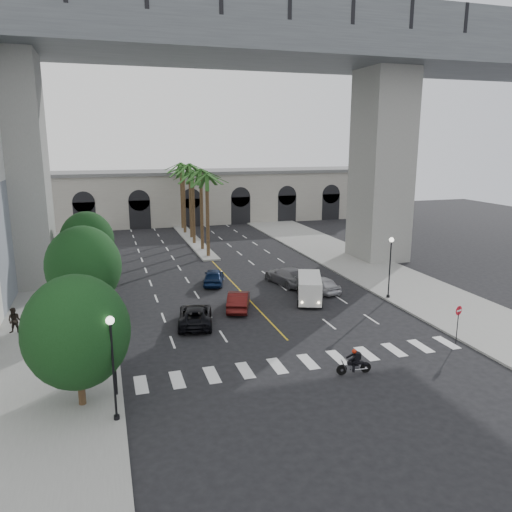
{
  "coord_description": "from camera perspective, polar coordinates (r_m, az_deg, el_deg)",
  "views": [
    {
      "loc": [
        -11.38,
        -27.51,
        13.11
      ],
      "look_at": [
        -1.02,
        6.0,
        5.05
      ],
      "focal_mm": 35.0,
      "sensor_mm": 36.0,
      "label": 1
    }
  ],
  "objects": [
    {
      "name": "car_e",
      "position": [
        46.96,
        -4.85,
        -2.36
      ],
      "size": [
        2.94,
        4.76,
        1.51
      ],
      "primitive_type": "imported",
      "rotation": [
        0.0,
        0.0,
        2.86
      ],
      "color": "#0E1E42",
      "rests_on": "ground"
    },
    {
      "name": "pedestrian_b",
      "position": [
        38.46,
        -25.89,
        -6.66
      ],
      "size": [
        1.05,
        0.92,
        1.83
      ],
      "primitive_type": "imported",
      "rotation": [
        0.0,
        0.0,
        -0.3
      ],
      "color": "black",
      "rests_on": "sidewalk_left"
    },
    {
      "name": "car_a",
      "position": [
        44.83,
        7.44,
        -3.22
      ],
      "size": [
        2.49,
        4.48,
        1.44
      ],
      "primitive_type": "imported",
      "rotation": [
        0.0,
        0.0,
        3.34
      ],
      "color": "#BAB9BE",
      "rests_on": "ground"
    },
    {
      "name": "traffic_signal_far",
      "position": [
        30.88,
        -16.11,
        -7.66
      ],
      "size": [
        0.25,
        0.18,
        3.65
      ],
      "color": "black",
      "rests_on": "ground"
    },
    {
      "name": "palm_b",
      "position": [
        60.72,
        -6.34,
        9.33
      ],
      "size": [
        3.2,
        3.2,
        10.6
      ],
      "color": "#47331E",
      "rests_on": "ground"
    },
    {
      "name": "car_c",
      "position": [
        36.99,
        -6.95,
        -6.74
      ],
      "size": [
        3.34,
        5.51,
        1.43
      ],
      "primitive_type": "imported",
      "rotation": [
        0.0,
        0.0,
        2.94
      ],
      "color": "black",
      "rests_on": "ground"
    },
    {
      "name": "do_not_enter_sign",
      "position": [
        35.57,
        22.11,
        -6.41
      ],
      "size": [
        0.62,
        0.23,
        2.63
      ],
      "rotation": [
        0.0,
        0.0,
        0.31
      ],
      "color": "black",
      "rests_on": "ground"
    },
    {
      "name": "median",
      "position": [
        67.75,
        -7.2,
        1.76
      ],
      "size": [
        2.0,
        24.0,
        0.2
      ],
      "primitive_type": "cube",
      "color": "gray",
      "rests_on": "ground"
    },
    {
      "name": "car_d",
      "position": [
        46.91,
        3.64,
        -2.27
      ],
      "size": [
        3.53,
        6.08,
        1.66
      ],
      "primitive_type": "imported",
      "rotation": [
        0.0,
        0.0,
        3.37
      ],
      "color": "slate",
      "rests_on": "ground"
    },
    {
      "name": "traffic_signal_near",
      "position": [
        27.16,
        -15.89,
        -10.55
      ],
      "size": [
        0.25,
        0.18,
        3.65
      ],
      "color": "black",
      "rests_on": "ground"
    },
    {
      "name": "street_tree_far",
      "position": [
        50.38,
        -18.73,
        1.72
      ],
      "size": [
        5.04,
        5.04,
        6.68
      ],
      "color": "#382616",
      "rests_on": "ground"
    },
    {
      "name": "palm_e",
      "position": [
        72.5,
        -8.33,
        9.7
      ],
      "size": [
        3.2,
        3.2,
        10.4
      ],
      "color": "#47331E",
      "rests_on": "ground"
    },
    {
      "name": "palm_a",
      "position": [
        56.81,
        -5.65,
        8.83
      ],
      "size": [
        3.2,
        3.2,
        10.3
      ],
      "color": "#47331E",
      "rests_on": "ground"
    },
    {
      "name": "palm_f",
      "position": [
        76.48,
        -8.59,
        10.06
      ],
      "size": [
        3.2,
        3.2,
        10.7
      ],
      "color": "#47331E",
      "rests_on": "ground"
    },
    {
      "name": "sidewalk_left",
      "position": [
        44.61,
        -21.13,
        -4.95
      ],
      "size": [
        8.0,
        100.0,
        0.15
      ],
      "primitive_type": "cube",
      "color": "gray",
      "rests_on": "ground"
    },
    {
      "name": "lamp_post_left_far",
      "position": [
        44.62,
        -16.77,
        -0.43
      ],
      "size": [
        0.4,
        0.4,
        5.35
      ],
      "color": "black",
      "rests_on": "ground"
    },
    {
      "name": "pier_building",
      "position": [
        83.76,
        -9.34,
        6.71
      ],
      "size": [
        71.0,
        10.5,
        8.5
      ],
      "color": "#B2AEA0",
      "rests_on": "ground"
    },
    {
      "name": "street_tree_near",
      "position": [
        26.19,
        -19.82,
        -8.16
      ],
      "size": [
        5.2,
        5.2,
        6.89
      ],
      "color": "#382616",
      "rests_on": "ground"
    },
    {
      "name": "lamp_post_left_near",
      "position": [
        24.58,
        -16.06,
        -11.31
      ],
      "size": [
        0.4,
        0.4,
        5.35
      ],
      "color": "black",
      "rests_on": "ground"
    },
    {
      "name": "ground",
      "position": [
        32.53,
        4.93,
        -10.88
      ],
      "size": [
        140.0,
        140.0,
        0.0
      ],
      "primitive_type": "plane",
      "color": "black",
      "rests_on": "ground"
    },
    {
      "name": "pedestrian_a",
      "position": [
        34.97,
        -16.89,
        -7.66
      ],
      "size": [
        0.86,
        0.79,
        1.98
      ],
      "primitive_type": "imported",
      "rotation": [
        0.0,
        0.0,
        0.56
      ],
      "color": "black",
      "rests_on": "sidewalk_left"
    },
    {
      "name": "cargo_van",
      "position": [
        42.03,
        6.13,
        -3.62
      ],
      "size": [
        3.54,
        5.33,
        2.13
      ],
      "rotation": [
        0.0,
        0.0,
        -0.37
      ],
      "color": "silver",
      "rests_on": "ground"
    },
    {
      "name": "motorcycle_rider",
      "position": [
        29.93,
        11.25,
        -11.84
      ],
      "size": [
        2.11,
        0.57,
        1.52
      ],
      "rotation": [
        0.0,
        0.0,
        -0.08
      ],
      "color": "black",
      "rests_on": "ground"
    },
    {
      "name": "car_b",
      "position": [
        39.94,
        -2.01,
        -5.09
      ],
      "size": [
        3.01,
        4.86,
        1.51
      ],
      "primitive_type": "imported",
      "rotation": [
        0.0,
        0.0,
        2.81
      ],
      "color": "#440E0D",
      "rests_on": "ground"
    },
    {
      "name": "sidewalk_right",
      "position": [
        51.7,
        14.16,
        -2.07
      ],
      "size": [
        8.0,
        100.0,
        0.15
      ],
      "primitive_type": "cube",
      "color": "gray",
      "rests_on": "ground"
    },
    {
      "name": "lamp_post_right",
      "position": [
        43.33,
        15.08,
        -0.71
      ],
      "size": [
        0.4,
        0.4,
        5.35
      ],
      "color": "black",
      "rests_on": "ground"
    },
    {
      "name": "palm_d",
      "position": [
        68.57,
        -7.6,
        9.93
      ],
      "size": [
        3.2,
        3.2,
        10.9
      ],
      "color": "#47331E",
      "rests_on": "ground"
    },
    {
      "name": "bridge",
      "position": [
        51.96,
        -0.57,
        18.91
      ],
      "size": [
        75.0,
        13.0,
        26.0
      ],
      "color": "gray",
      "rests_on": "ground"
    },
    {
      "name": "street_tree_mid",
      "position": [
        38.58,
        -19.11,
        -1.12
      ],
      "size": [
        5.44,
        5.44,
        7.21
      ],
      "color": "#382616",
      "rests_on": "ground"
    },
    {
      "name": "palm_c",
      "position": [
        64.62,
        -7.28,
        9.11
      ],
      "size": [
        3.2,
        3.2,
        10.1
      ],
      "color": "#47331E",
      "rests_on": "ground"
    }
  ]
}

